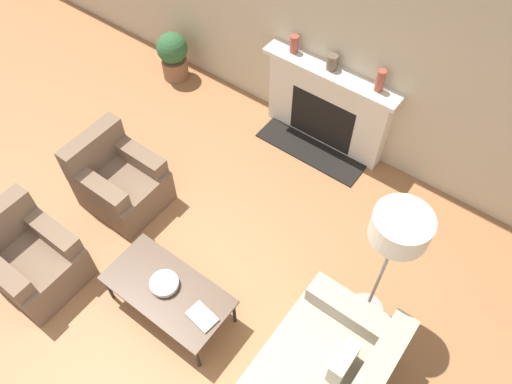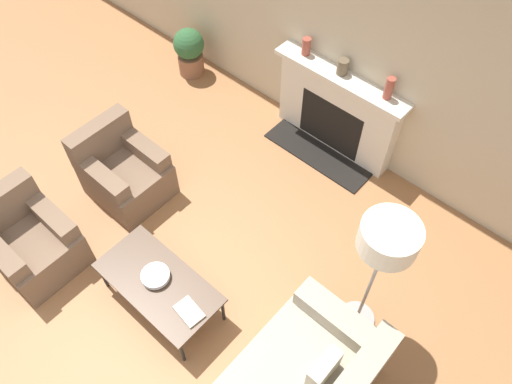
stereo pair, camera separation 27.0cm
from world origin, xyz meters
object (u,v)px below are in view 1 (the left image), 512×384
at_px(fireplace, 326,107).
at_px(armchair_far, 119,181).
at_px(coffee_table, 168,291).
at_px(bowl, 164,283).
at_px(armchair_near, 30,258).
at_px(mantel_vase_left, 294,44).
at_px(book, 202,317).
at_px(floor_lamp, 398,235).
at_px(mantel_vase_center_left, 332,62).
at_px(potted_plant, 173,55).
at_px(mantel_vase_center_right, 380,81).

bearing_deg(fireplace, armchair_far, -121.19).
bearing_deg(coffee_table, bowl, 158.68).
height_order(armchair_near, coffee_table, armchair_near).
xyz_separation_m(fireplace, mantel_vase_left, (-0.51, 0.02, 0.64)).
xyz_separation_m(book, floor_lamp, (1.07, 1.11, 0.93)).
xyz_separation_m(bowl, floor_lamp, (1.54, 1.08, 0.90)).
bearing_deg(mantel_vase_center_left, armchair_near, -110.83).
bearing_deg(potted_plant, mantel_vase_left, 7.44).
xyz_separation_m(fireplace, armchair_far, (-1.28, -2.11, -0.19)).
distance_m(book, mantel_vase_center_right, 2.89).
bearing_deg(mantel_vase_center_left, armchair_far, -120.58).
bearing_deg(fireplace, armchair_near, -111.24).
bearing_deg(mantel_vase_left, coffee_table, -78.75).
distance_m(mantel_vase_center_left, potted_plant, 2.35).
bearing_deg(floor_lamp, bowl, -144.90).
relative_size(fireplace, floor_lamp, 1.02).
relative_size(armchair_far, floor_lamp, 0.54).
bearing_deg(book, coffee_table, -174.69).
bearing_deg(mantel_vase_left, mantel_vase_center_left, 0.00).
height_order(armchair_near, potted_plant, armchair_near).
distance_m(armchair_near, bowl, 1.40).
bearing_deg(bowl, coffee_table, -21.32).
height_order(armchair_far, mantel_vase_left, mantel_vase_left).
height_order(armchair_near, mantel_vase_center_left, mantel_vase_center_left).
bearing_deg(fireplace, coffee_table, -89.05).
relative_size(fireplace, bowl, 6.20).
bearing_deg(potted_plant, book, -43.65).
relative_size(mantel_vase_center_right, potted_plant, 0.37).
relative_size(coffee_table, potted_plant, 1.77).
relative_size(mantel_vase_left, mantel_vase_center_left, 1.16).
distance_m(mantel_vase_left, mantel_vase_center_left, 0.49).
bearing_deg(mantel_vase_center_left, coffee_table, -88.61).
height_order(bowl, floor_lamp, floor_lamp).
bearing_deg(armchair_near, floor_lamp, -60.15).
bearing_deg(armchair_far, mantel_vase_left, -19.92).
xyz_separation_m(fireplace, armchair_near, (-1.28, -3.29, -0.19)).
height_order(mantel_vase_center_right, potted_plant, mantel_vase_center_right).
bearing_deg(armchair_near, book, -73.82).
height_order(mantel_vase_center_left, mantel_vase_center_right, mantel_vase_center_right).
distance_m(fireplace, coffee_table, 2.77).
xyz_separation_m(armchair_far, book, (1.75, -0.67, 0.11)).
height_order(fireplace, potted_plant, fireplace).
xyz_separation_m(bowl, mantel_vase_center_left, (-0.03, 2.77, 0.68)).
bearing_deg(book, mantel_vase_center_left, 107.07).
height_order(book, mantel_vase_left, mantel_vase_left).
xyz_separation_m(armchair_near, mantel_vase_center_left, (1.26, 3.31, 0.82)).
bearing_deg(coffee_table, mantel_vase_center_right, 79.92).
height_order(armchair_near, bowl, armchair_near).
xyz_separation_m(bowl, mantel_vase_center_right, (0.54, 2.77, 0.72)).
bearing_deg(bowl, book, -3.60).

